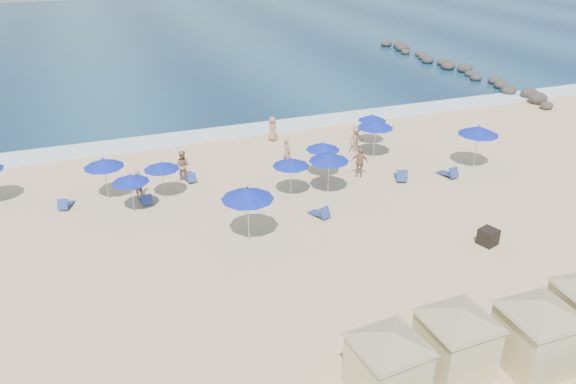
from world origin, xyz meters
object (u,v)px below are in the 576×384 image
object	(u,v)px
trash_bin	(488,237)
beachgoer_0	(138,184)
beachgoer_2	(359,162)
cabana_2	(539,325)
beachgoer_4	(272,129)
beachgoer_1	(182,165)
umbrella_4	(161,166)
beachgoer_5	(287,152)
umbrella_9	(376,124)
umbrella_5	(291,162)
umbrella_7	(323,146)
rock_jetty	(454,67)
cabana_0	(388,355)
umbrella_8	(372,118)
cabana_1	(457,331)
umbrella_1	(130,178)
umbrella_10	(479,130)
beachgoer_3	(356,139)
umbrella_3	(247,194)
umbrella_2	(103,163)
umbrella_6	(329,157)

from	to	relation	value
trash_bin	beachgoer_0	size ratio (longest dim) A/B	0.47
beachgoer_2	cabana_2	bearing A→B (deg)	-61.94
beachgoer_4	beachgoer_1	bearing A→B (deg)	106.94
umbrella_4	beachgoer_5	size ratio (longest dim) A/B	1.22
cabana_2	umbrella_9	world-z (taller)	cabana_2
umbrella_5	umbrella_7	size ratio (longest dim) A/B	1.01
beachgoer_5	rock_jetty	bearing A→B (deg)	-66.61
cabana_0	umbrella_8	bearing A→B (deg)	62.93
cabana_2	umbrella_4	world-z (taller)	cabana_2
cabana_1	cabana_2	xyz separation A→B (m)	(2.61, -0.71, 0.06)
cabana_1	umbrella_1	distance (m)	17.26
umbrella_10	umbrella_1	bearing A→B (deg)	175.95
umbrella_10	beachgoer_3	world-z (taller)	umbrella_10
umbrella_3	umbrella_10	xyz separation A→B (m)	(15.04, 3.35, -0.03)
umbrella_9	beachgoer_1	bearing A→B (deg)	175.88
umbrella_2	umbrella_7	world-z (taller)	umbrella_2
beachgoer_3	cabana_2	bearing A→B (deg)	-112.14
trash_bin	beachgoer_4	xyz separation A→B (m)	(-4.79, 16.07, 0.46)
umbrella_9	beachgoer_0	bearing A→B (deg)	-177.74
umbrella_6	beachgoer_4	xyz separation A→B (m)	(-0.16, 8.66, -1.29)
rock_jetty	umbrella_5	xyz separation A→B (m)	(-24.76, -20.11, 1.57)
beachgoer_3	beachgoer_4	bearing A→B (deg)	125.47
umbrella_3	umbrella_9	bearing A→B (deg)	33.95
cabana_0	umbrella_2	xyz separation A→B (m)	(-6.94, 17.17, 0.52)
umbrella_9	beachgoer_2	size ratio (longest dim) A/B	1.46
cabana_0	beachgoer_4	size ratio (longest dim) A/B	2.56
beachgoer_1	beachgoer_3	world-z (taller)	beachgoer_3
cabana_1	umbrella_10	size ratio (longest dim) A/B	1.63
cabana_2	umbrella_9	size ratio (longest dim) A/B	1.82
trash_bin	umbrella_3	size ratio (longest dim) A/B	0.27
umbrella_1	umbrella_10	xyz separation A→B (m)	(19.67, -1.39, 0.50)
umbrella_8	beachgoer_4	bearing A→B (deg)	153.16
cabana_2	beachgoer_5	xyz separation A→B (m)	(-1.69, 18.58, -0.76)
cabana_2	umbrella_1	world-z (taller)	cabana_2
umbrella_4	umbrella_10	world-z (taller)	umbrella_10
trash_bin	beachgoer_2	xyz separation A→B (m)	(-2.03, 8.85, 0.48)
umbrella_5	trash_bin	bearing A→B (deg)	-49.93
cabana_1	umbrella_2	distance (m)	19.51
beachgoer_0	beachgoer_3	bearing A→B (deg)	151.12
trash_bin	umbrella_6	size ratio (longest dim) A/B	0.31
cabana_1	umbrella_5	world-z (taller)	cabana_1
trash_bin	cabana_2	size ratio (longest dim) A/B	0.16
rock_jetty	cabana_2	distance (m)	41.11
umbrella_10	beachgoer_5	xyz separation A→B (m)	(-10.35, 4.18, -1.47)
beachgoer_2	umbrella_6	bearing A→B (deg)	-116.89
rock_jetty	beachgoer_5	size ratio (longest dim) A/B	15.28
umbrella_3	trash_bin	bearing A→B (deg)	-22.68
umbrella_3	beachgoer_4	distance (m)	13.07
umbrella_7	beachgoer_3	size ratio (longest dim) A/B	1.25
beachgoer_4	umbrella_3	bearing A→B (deg)	141.71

